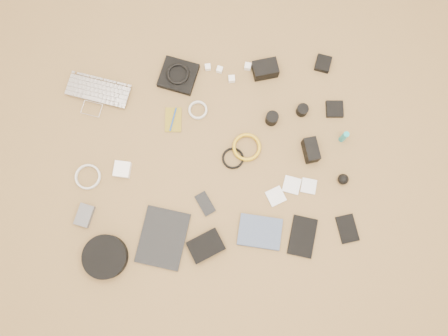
{
  "coord_description": "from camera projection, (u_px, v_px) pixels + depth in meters",
  "views": [
    {
      "loc": [
        -0.01,
        -0.44,
        2.09
      ],
      "look_at": [
        0.04,
        -0.04,
        0.02
      ],
      "focal_mm": 35.0,
      "sensor_mm": 36.0,
      "label": 1
    }
  ],
  "objects": [
    {
      "name": "notebook_olive",
      "position": [
        173.0,
        120.0,
        2.17
      ],
      "size": [
        0.09,
        0.13,
        0.01
      ],
      "primitive_type": "cube",
      "rotation": [
        0.0,
        0.0,
        -0.12
      ],
      "color": "olive",
      "rests_on": "ground"
    },
    {
      "name": "tablet",
      "position": [
        163.0,
        238.0,
        2.06
      ],
      "size": [
        0.29,
        0.33,
        0.01
      ],
      "primitive_type": "cube",
      "rotation": [
        0.0,
        0.0,
        -0.33
      ],
      "color": "black",
      "rests_on": "ground"
    },
    {
      "name": "power_brick",
      "position": [
        122.0,
        169.0,
        2.11
      ],
      "size": [
        0.09,
        0.09,
        0.03
      ],
      "primitive_type": "cube",
      "rotation": [
        0.0,
        0.0,
        -0.24
      ],
      "color": "white",
      "rests_on": "ground"
    },
    {
      "name": "flash",
      "position": [
        311.0,
        150.0,
        2.1
      ],
      "size": [
        0.07,
        0.12,
        0.08
      ],
      "primitive_type": "cube",
      "rotation": [
        0.0,
        0.0,
        0.08
      ],
      "color": "black",
      "rests_on": "ground"
    },
    {
      "name": "charger_b",
      "position": [
        220.0,
        70.0,
        2.21
      ],
      "size": [
        0.04,
        0.04,
        0.03
      ],
      "primitive_type": "cube",
      "rotation": [
        0.0,
        0.0,
        -0.42
      ],
      "color": "white",
      "rests_on": "ground"
    },
    {
      "name": "pen_blue",
      "position": [
        173.0,
        119.0,
        2.17
      ],
      "size": [
        0.05,
        0.12,
        0.01
      ],
      "primitive_type": "cylinder",
      "rotation": [
        1.57,
        0.0,
        -0.35
      ],
      "color": "#133E9A",
      "rests_on": "notebook_olive"
    },
    {
      "name": "phone",
      "position": [
        205.0,
        204.0,
        2.09
      ],
      "size": [
        0.1,
        0.13,
        0.01
      ],
      "primitive_type": "cube",
      "rotation": [
        0.0,
        0.0,
        0.41
      ],
      "color": "black",
      "rests_on": "ground"
    },
    {
      "name": "drive_case",
      "position": [
        206.0,
        246.0,
        2.04
      ],
      "size": [
        0.19,
        0.16,
        0.04
      ],
      "primitive_type": "cube",
      "rotation": [
        0.0,
        0.0,
        0.36
      ],
      "color": "black",
      "rests_on": "ground"
    },
    {
      "name": "filter_case_right",
      "position": [
        309.0,
        186.0,
        2.11
      ],
      "size": [
        0.09,
        0.09,
        0.01
      ],
      "primitive_type": "cube",
      "rotation": [
        0.0,
        0.0,
        -0.32
      ],
      "color": "silver",
      "rests_on": "ground"
    },
    {
      "name": "battery_charger",
      "position": [
        85.0,
        215.0,
        2.07
      ],
      "size": [
        0.1,
        0.12,
        0.03
      ],
      "primitive_type": "cube",
      "rotation": [
        0.0,
        0.0,
        -0.41
      ],
      "color": "#535458",
      "rests_on": "ground"
    },
    {
      "name": "notebook_black_b",
      "position": [
        347.0,
        229.0,
        2.07
      ],
      "size": [
        0.1,
        0.14,
        0.01
      ],
      "primitive_type": "cube",
      "rotation": [
        0.0,
        0.0,
        0.1
      ],
      "color": "black",
      "rests_on": "ground"
    },
    {
      "name": "lens_pouch",
      "position": [
        323.0,
        64.0,
        2.22
      ],
      "size": [
        0.1,
        0.1,
        0.03
      ],
      "primitive_type": "cube",
      "rotation": [
        0.0,
        0.0,
        -0.38
      ],
      "color": "black",
      "rests_on": "ground"
    },
    {
      "name": "cable_white_b",
      "position": [
        88.0,
        177.0,
        2.12
      ],
      "size": [
        0.14,
        0.14,
        0.01
      ],
      "primitive_type": "torus",
      "rotation": [
        0.0,
        0.0,
        -0.09
      ],
      "color": "silver",
      "rests_on": "ground"
    },
    {
      "name": "headphone_case",
      "position": [
        105.0,
        257.0,
        2.02
      ],
      "size": [
        0.26,
        0.26,
        0.06
      ],
      "primitive_type": "cylinder",
      "rotation": [
        0.0,
        0.0,
        -0.34
      ],
      "color": "black",
      "rests_on": "ground"
    },
    {
      "name": "paperback",
      "position": [
        258.0,
        248.0,
        2.05
      ],
      "size": [
        0.23,
        0.2,
        0.02
      ],
      "primitive_type": "imported",
      "rotation": [
        0.0,
        0.0,
        1.31
      ],
      "color": "#404F6C",
      "rests_on": "ground"
    },
    {
      "name": "air_blower",
      "position": [
        343.0,
        179.0,
        2.09
      ],
      "size": [
        0.05,
        0.05,
        0.05
      ],
      "primitive_type": "sphere",
      "rotation": [
        0.0,
        0.0,
        -0.04
      ],
      "color": "black",
      "rests_on": "ground"
    },
    {
      "name": "cable_white_a",
      "position": [
        198.0,
        110.0,
        2.18
      ],
      "size": [
        0.1,
        0.1,
        0.01
      ],
      "primitive_type": "torus",
      "rotation": [
        0.0,
        0.0,
        -0.05
      ],
      "color": "silver",
      "rests_on": "ground"
    },
    {
      "name": "charger_c",
      "position": [
        248.0,
        66.0,
        2.22
      ],
      "size": [
        0.04,
        0.04,
        0.03
      ],
      "primitive_type": "cube",
      "rotation": [
        0.0,
        0.0,
        -0.31
      ],
      "color": "white",
      "rests_on": "ground"
    },
    {
      "name": "headphone_pouch",
      "position": [
        178.0,
        76.0,
        2.21
      ],
      "size": [
        0.23,
        0.22,
        0.03
      ],
      "primitive_type": "cube",
      "rotation": [
        0.0,
        0.0,
        -0.4
      ],
      "color": "black",
      "rests_on": "ground"
    },
    {
      "name": "charger_a",
      "position": [
        208.0,
        67.0,
        2.22
      ],
      "size": [
        0.03,
        0.03,
        0.03
      ],
      "primitive_type": "cube",
      "rotation": [
        0.0,
        0.0,
        -0.0
      ],
      "color": "white",
      "rests_on": "ground"
    },
    {
      "name": "lens_a",
      "position": [
        272.0,
        118.0,
        2.14
      ],
      "size": [
        0.07,
        0.07,
        0.07
      ],
      "primitive_type": "cylinder",
      "rotation": [
        0.0,
        0.0,
        0.11
      ],
      "color": "black",
      "rests_on": "ground"
    },
    {
      "name": "laptop",
      "position": [
        96.0,
        99.0,
        2.18
      ],
      "size": [
        0.37,
        0.32,
        0.02
      ],
      "primitive_type": "imported",
      "rotation": [
        0.0,
        0.0,
        -0.37
      ],
      "color": "silver",
      "rests_on": "ground"
    },
    {
      "name": "headphones",
      "position": [
        178.0,
        74.0,
        2.18
      ],
      "size": [
        0.15,
        0.15,
        0.01
      ],
      "primitive_type": "torus",
      "rotation": [
        0.0,
        0.0,
        -0.43
      ],
      "color": "black",
      "rests_on": "headphone_pouch"
    },
    {
      "name": "lens_cleaner",
      "position": [
        344.0,
        137.0,
        2.11
      ],
      "size": [
        0.03,
        0.03,
        0.1
      ],
      "primitive_type": "cylinder",
      "rotation": [
        0.0,
        0.0,
        -0.02
      ],
      "color": "teal",
      "rests_on": "ground"
    },
    {
      "name": "room_shell",
      "position": [
        204.0,
        40.0,
        0.91
      ],
      "size": [
        4.04,
        4.04,
        2.58
      ],
      "color": "brown",
      "rests_on": "ground"
    },
    {
      "name": "filter_case_left",
      "position": [
        276.0,
        196.0,
        2.1
      ],
      "size": [
        0.1,
        0.1,
        0.01
      ],
      "primitive_type": "cube",
      "rotation": [
        0.0,
        0.0,
        0.33
      ],
      "color": "silver",
      "rests_on": "ground"
    },
    {
      "name": "filter_case_mid",
      "position": [
        292.0,
        185.0,
        2.11
      ],
      "size": [
        0.1,
        0.1,
        0.01
      ],
      "primitive_type": "cube",
      "rotation": [
        0.0,
        0.0,
        -0.38
      ],
      "color": "silver",
      "rests_on": "ground"
    },
    {
      "name": "lens_b",
      "position": [
        302.0,
        110.0,
        2.16
      ],
      "size": [
        0.07,
        0.07,
        0.05
      ],
      "primitive_type": "cylinder",
      "rotation": [
        0.0,
        0.0,
        0.36
      ],
      "color": "black",
      "rests_on": "ground"
    },
    {
      "name": "cable_black",
      "position": [
        233.0,
        158.0,
        2.13
      ],
      "size": [
        0.14,
        0.14,
        0.01
      ],
      "primitive_type": "torus",
      "rotation": [
        0.0,
        0.0,
        -0.41
      ],
      "color": "black",
      "rests_on": "ground"
    },
    {
      "name": "charger_d",
      "position": [
        232.0,
        79.0,
        2.2
      ],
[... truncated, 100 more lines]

